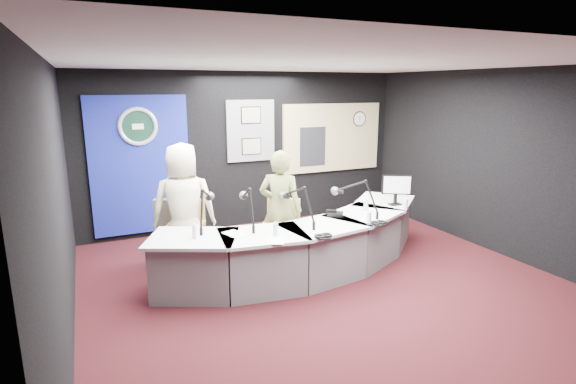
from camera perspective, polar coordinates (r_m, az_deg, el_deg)
name	(u,v)px	position (r m, az deg, el deg)	size (l,w,h in m)	color
ground	(327,285)	(6.01, 5.01, -11.70)	(6.00, 6.00, 0.00)	black
ceiling	(332,63)	(5.46, 5.62, 16.04)	(6.00, 6.00, 0.02)	silver
wall_back	(248,150)	(8.27, -5.10, 5.33)	(6.00, 0.02, 2.80)	black
wall_front	(561,266)	(3.41, 31.40, -8.07)	(6.00, 0.02, 2.80)	black
wall_left	(59,206)	(4.86, -27.11, -1.65)	(0.02, 6.00, 2.80)	black
wall_right	(503,164)	(7.50, 25.66, 3.28)	(0.02, 6.00, 2.80)	black
broadcast_desk	(305,245)	(6.29, 2.20, -6.79)	(4.50, 1.90, 0.75)	silver
backdrop_panel	(141,166)	(7.84, -18.22, 3.19)	(1.60, 0.05, 2.30)	navy
agency_seal	(138,126)	(7.72, -18.53, 7.89)	(0.63, 0.63, 0.07)	silver
seal_center	(138,126)	(7.73, -18.53, 7.90)	(0.48, 0.48, 0.01)	black
pinboard	(251,131)	(8.21, -4.75, 7.75)	(0.90, 0.04, 1.10)	slate
framed_photo_upper	(251,115)	(8.16, -4.71, 9.69)	(0.34, 0.02, 0.27)	gray
framed_photo_lower	(252,146)	(8.22, -4.64, 5.79)	(0.34, 0.02, 0.27)	gray
booth_window_frame	(332,138)	(8.95, 5.64, 6.89)	(2.12, 0.06, 1.32)	tan
booth_glow	(332,138)	(8.94, 5.67, 6.89)	(2.00, 0.02, 1.20)	beige
equipment_rack	(313,147)	(8.73, 3.14, 5.78)	(0.55, 0.02, 0.75)	black
wall_clock	(359,119)	(9.21, 9.06, 9.16)	(0.28, 0.28, 0.01)	white
armchair_left	(185,235)	(6.51, -12.90, -5.30)	(0.56, 0.56, 0.99)	tan
armchair_right	(281,231)	(6.39, -0.95, -5.03)	(0.59, 0.59, 1.05)	tan
draped_jacket	(173,223)	(6.66, -14.45, -3.83)	(0.50, 0.10, 0.70)	#6D685C
person_man	(184,207)	(6.40, -13.08, -1.86)	(0.88, 0.57, 1.80)	#F2E9C1
person_woman	(280,210)	(6.30, -0.96, -2.28)	(0.62, 0.40, 1.69)	olive
computer_monitor	(396,185)	(7.04, 13.55, 0.92)	(0.41, 0.02, 0.28)	black
desk_phone	(335,214)	(6.37, 6.01, -2.82)	(0.22, 0.17, 0.05)	black
headphones_near	(378,223)	(6.09, 11.41, -3.83)	(0.24, 0.24, 0.04)	black
headphones_far	(323,236)	(5.47, 4.49, -5.56)	(0.23, 0.23, 0.04)	black
paper_stack	(234,234)	(5.62, -6.90, -5.26)	(0.19, 0.27, 0.00)	white
notepad	(276,240)	(5.35, -1.48, -6.16)	(0.20, 0.29, 0.00)	white
boom_mic_a	(205,205)	(5.84, -10.44, -1.65)	(0.39, 0.68, 0.60)	black
boom_mic_b	(248,204)	(5.83, -5.08, -1.51)	(0.21, 0.73, 0.60)	black
boom_mic_c	(298,203)	(5.87, 1.24, -1.35)	(0.29, 0.72, 0.60)	black
boom_mic_d	(356,196)	(6.30, 8.62, -0.48)	(0.53, 0.59, 0.60)	black
water_bottles	(315,218)	(5.94, 3.47, -3.29)	(3.22, 0.64, 0.18)	silver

